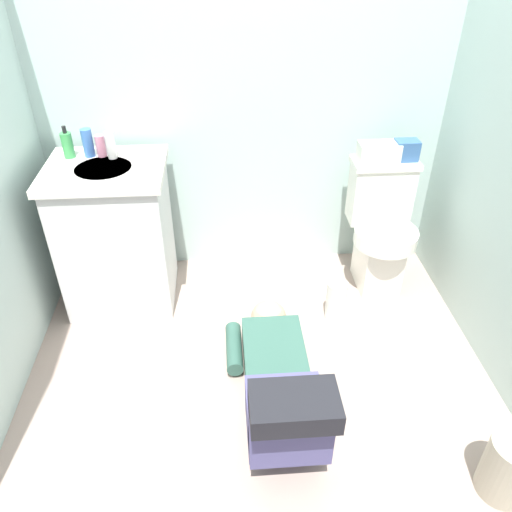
{
  "coord_description": "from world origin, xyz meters",
  "views": [
    {
      "loc": [
        -0.14,
        -1.69,
        1.87
      ],
      "look_at": [
        0.01,
        0.34,
        0.45
      ],
      "focal_mm": 35.07,
      "sensor_mm": 36.0,
      "label": 1
    }
  ],
  "objects_px": {
    "paper_towel_roll": "(336,301)",
    "trash_can": "(509,467)",
    "bottle_pink": "(100,146)",
    "bottle_white": "(111,145)",
    "toilet": "(380,229)",
    "faucet": "(107,146)",
    "vanity_cabinet": "(116,234)",
    "tissue_box": "(379,152)",
    "toiletry_bag": "(406,150)",
    "bottle_blue": "(88,143)",
    "soap_dispenser": "(68,145)",
    "person_plumber": "(279,383)"
  },
  "relations": [
    {
      "from": "bottle_pink",
      "to": "bottle_white",
      "type": "distance_m",
      "value": 0.07
    },
    {
      "from": "toilet",
      "to": "bottle_pink",
      "type": "bearing_deg",
      "value": 176.38
    },
    {
      "from": "toilet",
      "to": "bottle_blue",
      "type": "xyz_separation_m",
      "value": [
        -1.57,
        0.1,
        0.52
      ]
    },
    {
      "from": "person_plumber",
      "to": "bottle_blue",
      "type": "height_order",
      "value": "bottle_blue"
    },
    {
      "from": "vanity_cabinet",
      "to": "bottle_pink",
      "type": "relative_size",
      "value": 7.34
    },
    {
      "from": "faucet",
      "to": "toiletry_bag",
      "type": "xyz_separation_m",
      "value": [
        1.58,
        -0.02,
        -0.06
      ]
    },
    {
      "from": "toiletry_bag",
      "to": "bottle_blue",
      "type": "height_order",
      "value": "bottle_blue"
    },
    {
      "from": "toilet",
      "to": "vanity_cabinet",
      "type": "distance_m",
      "value": 1.48
    },
    {
      "from": "faucet",
      "to": "trash_can",
      "type": "bearing_deg",
      "value": -42.18
    },
    {
      "from": "bottle_pink",
      "to": "faucet",
      "type": "bearing_deg",
      "value": 30.45
    },
    {
      "from": "bottle_white",
      "to": "soap_dispenser",
      "type": "bearing_deg",
      "value": 173.89
    },
    {
      "from": "toilet",
      "to": "bottle_pink",
      "type": "distance_m",
      "value": 1.59
    },
    {
      "from": "faucet",
      "to": "tissue_box",
      "type": "bearing_deg",
      "value": -0.84
    },
    {
      "from": "bottle_white",
      "to": "faucet",
      "type": "bearing_deg",
      "value": 125.32
    },
    {
      "from": "tissue_box",
      "to": "bottle_white",
      "type": "bearing_deg",
      "value": -179.08
    },
    {
      "from": "toilet",
      "to": "paper_towel_roll",
      "type": "relative_size",
      "value": 3.16
    },
    {
      "from": "person_plumber",
      "to": "bottle_pink",
      "type": "xyz_separation_m",
      "value": [
        -0.82,
        1.01,
        0.7
      ]
    },
    {
      "from": "tissue_box",
      "to": "bottle_blue",
      "type": "distance_m",
      "value": 1.53
    },
    {
      "from": "bottle_blue",
      "to": "paper_towel_roll",
      "type": "height_order",
      "value": "bottle_blue"
    },
    {
      "from": "vanity_cabinet",
      "to": "faucet",
      "type": "xyz_separation_m",
      "value": [
        0.0,
        0.14,
        0.45
      ]
    },
    {
      "from": "toilet",
      "to": "bottle_pink",
      "type": "xyz_separation_m",
      "value": [
        -1.51,
        0.1,
        0.51
      ]
    },
    {
      "from": "person_plumber",
      "to": "toiletry_bag",
      "type": "height_order",
      "value": "toiletry_bag"
    },
    {
      "from": "person_plumber",
      "to": "soap_dispenser",
      "type": "height_order",
      "value": "soap_dispenser"
    },
    {
      "from": "toilet",
      "to": "person_plumber",
      "type": "height_order",
      "value": "toilet"
    },
    {
      "from": "faucet",
      "to": "tissue_box",
      "type": "xyz_separation_m",
      "value": [
        1.43,
        -0.02,
        -0.07
      ]
    },
    {
      "from": "vanity_cabinet",
      "to": "trash_can",
      "type": "relative_size",
      "value": 2.96
    },
    {
      "from": "bottle_white",
      "to": "bottle_blue",
      "type": "bearing_deg",
      "value": 165.4
    },
    {
      "from": "tissue_box",
      "to": "vanity_cabinet",
      "type": "bearing_deg",
      "value": -175.24
    },
    {
      "from": "toilet",
      "to": "tissue_box",
      "type": "xyz_separation_m",
      "value": [
        -0.04,
        0.09,
        0.43
      ]
    },
    {
      "from": "bottle_pink",
      "to": "bottle_white",
      "type": "bearing_deg",
      "value": -24.82
    },
    {
      "from": "bottle_white",
      "to": "trash_can",
      "type": "xyz_separation_m",
      "value": [
        1.59,
        -1.43,
        -0.75
      ]
    },
    {
      "from": "faucet",
      "to": "bottle_white",
      "type": "relative_size",
      "value": 0.71
    },
    {
      "from": "tissue_box",
      "to": "soap_dispenser",
      "type": "distance_m",
      "value": 1.63
    },
    {
      "from": "vanity_cabinet",
      "to": "tissue_box",
      "type": "relative_size",
      "value": 3.73
    },
    {
      "from": "bottle_white",
      "to": "toiletry_bag",
      "type": "bearing_deg",
      "value": 0.83
    },
    {
      "from": "toiletry_bag",
      "to": "soap_dispenser",
      "type": "distance_m",
      "value": 1.77
    },
    {
      "from": "faucet",
      "to": "soap_dispenser",
      "type": "xyz_separation_m",
      "value": [
        -0.19,
        -0.02,
        0.02
      ]
    },
    {
      "from": "soap_dispenser",
      "to": "paper_towel_roll",
      "type": "bearing_deg",
      "value": -16.73
    },
    {
      "from": "toilet",
      "to": "bottle_blue",
      "type": "relative_size",
      "value": 5.19
    },
    {
      "from": "soap_dispenser",
      "to": "paper_towel_roll",
      "type": "relative_size",
      "value": 0.7
    },
    {
      "from": "bottle_white",
      "to": "paper_towel_roll",
      "type": "bearing_deg",
      "value": -18.66
    },
    {
      "from": "soap_dispenser",
      "to": "trash_can",
      "type": "xyz_separation_m",
      "value": [
        1.81,
        -1.45,
        -0.75
      ]
    },
    {
      "from": "paper_towel_roll",
      "to": "bottle_pink",
      "type": "bearing_deg",
      "value": 161.02
    },
    {
      "from": "toiletry_bag",
      "to": "paper_towel_roll",
      "type": "bearing_deg",
      "value": -134.65
    },
    {
      "from": "faucet",
      "to": "person_plumber",
      "type": "height_order",
      "value": "faucet"
    },
    {
      "from": "paper_towel_roll",
      "to": "trash_can",
      "type": "bearing_deg",
      "value": -66.85
    },
    {
      "from": "toiletry_bag",
      "to": "bottle_white",
      "type": "bearing_deg",
      "value": -179.17
    },
    {
      "from": "toiletry_bag",
      "to": "trash_can",
      "type": "xyz_separation_m",
      "value": [
        0.04,
        -1.45,
        -0.67
      ]
    },
    {
      "from": "bottle_white",
      "to": "tissue_box",
      "type": "bearing_deg",
      "value": 0.92
    },
    {
      "from": "toilet",
      "to": "faucet",
      "type": "height_order",
      "value": "faucet"
    }
  ]
}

